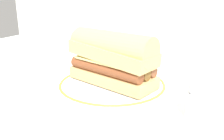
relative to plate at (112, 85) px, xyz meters
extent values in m
plane|color=white|center=(0.00, 0.01, -0.01)|extent=(1.50, 1.50, 0.00)
cylinder|color=white|center=(0.00, 0.00, 0.00)|extent=(0.27, 0.27, 0.01)
torus|color=#B29333|center=(0.00, 0.00, 0.00)|extent=(0.25, 0.25, 0.01)
cube|color=tan|center=(0.00, 0.00, 0.02)|extent=(0.22, 0.12, 0.03)
cylinder|color=brown|center=(-0.01, -0.03, 0.05)|extent=(0.20, 0.06, 0.03)
cylinder|color=brown|center=(0.00, 0.00, 0.05)|extent=(0.20, 0.06, 0.03)
cylinder|color=brown|center=(0.01, 0.03, 0.05)|extent=(0.20, 0.06, 0.03)
cube|color=#EAD67A|center=(0.00, 0.00, 0.06)|extent=(0.18, 0.11, 0.01)
cube|color=tan|center=(0.00, 0.00, 0.08)|extent=(0.22, 0.12, 0.04)
cylinder|color=tan|center=(0.00, 0.00, 0.09)|extent=(0.22, 0.11, 0.07)
cylinder|color=silver|center=(-0.22, 0.12, 0.04)|extent=(0.06, 0.06, 0.11)
cylinder|color=gold|center=(-0.22, 0.12, 0.02)|extent=(0.06, 0.06, 0.05)
cylinder|color=white|center=(0.20, -0.06, 0.02)|extent=(0.03, 0.03, 0.05)
sphere|color=silver|center=(0.20, -0.06, 0.05)|extent=(0.03, 0.03, 0.03)
cube|color=silver|center=(0.19, -0.01, -0.01)|extent=(0.03, 0.09, 0.01)
cube|color=black|center=(0.18, 0.06, 0.00)|extent=(0.03, 0.06, 0.01)
camera|label=1|loc=(0.27, -0.48, 0.22)|focal=40.21mm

